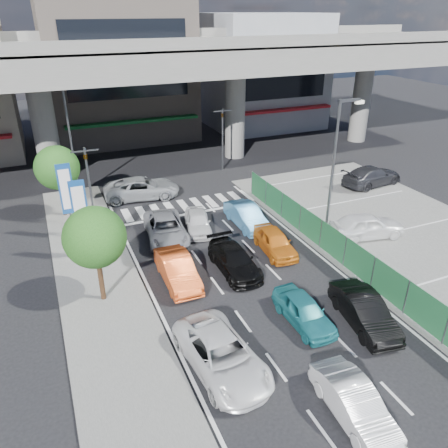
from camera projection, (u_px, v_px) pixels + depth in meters
name	position (u px, v px, depth m)	size (l,w,h in m)	color
ground	(274.00, 312.00, 19.91)	(120.00, 120.00, 0.00)	black
parking_lot	(423.00, 246.00, 25.43)	(12.00, 28.00, 0.06)	#5B5B59
sidewalk_left	(104.00, 299.00, 20.71)	(4.00, 30.00, 0.12)	#5B5B59
fence_run	(357.00, 261.00, 22.21)	(0.16, 22.00, 1.80)	#1F5C34
expressway	(143.00, 61.00, 34.13)	(64.00, 14.00, 10.75)	slate
building_center	(118.00, 63.00, 43.73)	(14.00, 10.90, 15.00)	gray
building_east	(263.00, 72.00, 49.21)	(12.00, 10.90, 12.00)	gray
traffic_light_left	(87.00, 168.00, 25.85)	(1.60, 1.24, 5.20)	#595B60
traffic_light_right	(222.00, 124.00, 35.75)	(1.60, 1.24, 5.20)	#595B60
street_lamp_right	(337.00, 156.00, 25.26)	(1.65, 0.22, 8.00)	#595B60
street_lamp_left	(72.00, 131.00, 30.38)	(1.65, 0.22, 8.00)	#595B60
signboard_near	(80.00, 210.00, 22.59)	(0.80, 0.14, 4.70)	#595B60
signboard_far	(66.00, 191.00, 24.92)	(0.80, 0.14, 4.70)	#595B60
tree_near	(95.00, 237.00, 19.23)	(2.80, 2.80, 4.80)	#382314
tree_far	(57.00, 168.00, 27.59)	(2.80, 2.80, 4.80)	#382314
hatch_white_back_mid	(354.00, 403.00, 14.57)	(1.33, 3.82, 1.26)	white
sedan_white_mid_left	(222.00, 355.00, 16.52)	(2.29, 4.97, 1.38)	white
taxi_teal_mid	(304.00, 311.00, 19.01)	(1.47, 3.65, 1.25)	teal
hatch_black_mid_right	(364.00, 311.00, 18.88)	(1.45, 4.15, 1.37)	black
taxi_orange_left	(177.00, 270.00, 21.87)	(1.46, 4.19, 1.38)	#F85D23
sedan_black_mid	(234.00, 260.00, 22.83)	(1.76, 4.33, 1.26)	black
taxi_orange_right	(275.00, 242.00, 24.58)	(1.53, 3.81, 1.30)	orange
wagon_silver_front_left	(166.00, 229.00, 25.95)	(2.24, 4.86, 1.35)	#97999E
sedan_white_front_mid	(198.00, 222.00, 26.95)	(1.47, 3.65, 1.25)	silver
kei_truck_front_right	(246.00, 216.00, 27.51)	(1.46, 4.19, 1.38)	#4388BB
crossing_wagon_silver	(142.00, 188.00, 31.60)	(2.49, 5.39, 1.50)	#A0A5A8
parked_sedan_white	(367.00, 225.00, 26.04)	(1.80, 4.46, 1.52)	white
parked_sedan_dgrey	(372.00, 176.00, 33.75)	(2.09, 5.15, 1.49)	#29292D
traffic_cone	(320.00, 227.00, 26.70)	(0.36, 0.36, 0.70)	#FD560E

